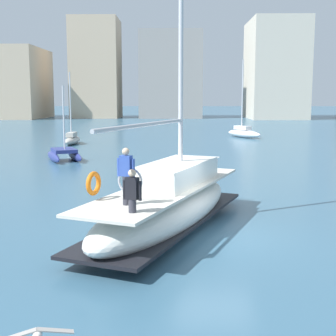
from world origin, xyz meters
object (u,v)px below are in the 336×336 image
object	(u,v)px
main_sailboat	(168,203)
moored_catamaran	(244,132)
moored_sloop_far	(64,154)
moored_sloop_near	(72,139)
seagull	(37,334)

from	to	relation	value
main_sailboat	moored_catamaran	bearing A→B (deg)	78.05
moored_sloop_far	moored_sloop_near	bearing A→B (deg)	99.26
moored_catamaran	seagull	bearing A→B (deg)	-102.59
moored_sloop_near	moored_sloop_far	bearing A→B (deg)	-80.74
main_sailboat	moored_sloop_near	world-z (taller)	main_sailboat
moored_sloop_near	seagull	bearing A→B (deg)	-78.94
moored_sloop_near	moored_catamaran	world-z (taller)	moored_catamaran
moored_sloop_near	moored_catamaran	bearing A→B (deg)	24.02
main_sailboat	seagull	size ratio (longest dim) A/B	10.59
main_sailboat	seagull	world-z (taller)	main_sailboat
moored_sloop_far	seagull	size ratio (longest dim) A/B	4.11
moored_sloop_far	seagull	world-z (taller)	moored_sloop_far
main_sailboat	moored_sloop_far	bearing A→B (deg)	113.37
moored_sloop_near	seagull	xyz separation A→B (m)	(7.10, -36.35, -0.16)
seagull	moored_sloop_near	bearing A→B (deg)	101.06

